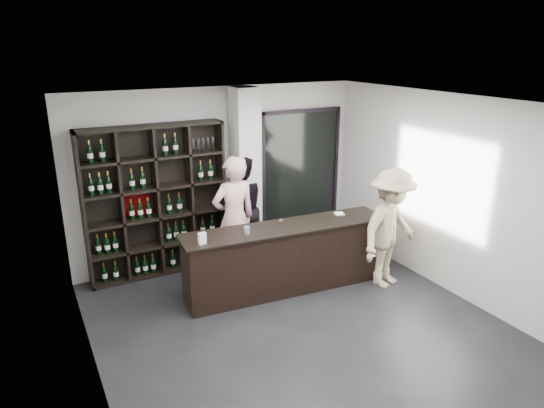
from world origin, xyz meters
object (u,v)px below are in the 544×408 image
wine_shelf (156,202)px  tasting_counter (286,258)px  taster_black (241,209)px  taster_pink (234,218)px  customer (390,229)px

wine_shelf → tasting_counter: (1.50, -1.47, -0.69)m
tasting_counter → taster_black: (-0.14, 1.30, 0.40)m
taster_pink → customer: 2.37m
wine_shelf → taster_pink: bearing=-35.6°
tasting_counter → customer: size_ratio=1.69×
wine_shelf → taster_pink: size_ratio=1.22×
wine_shelf → customer: wine_shelf is taller
customer → wine_shelf: bearing=128.1°
wine_shelf → taster_black: (1.36, -0.17, -0.28)m
taster_black → customer: (1.59, -1.89, 0.00)m
wine_shelf → tasting_counter: bearing=-44.3°
tasting_counter → taster_pink: size_ratio=1.58×
taster_pink → taster_black: taster_pink is taller
tasting_counter → customer: customer is taller
wine_shelf → taster_black: bearing=-6.9°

